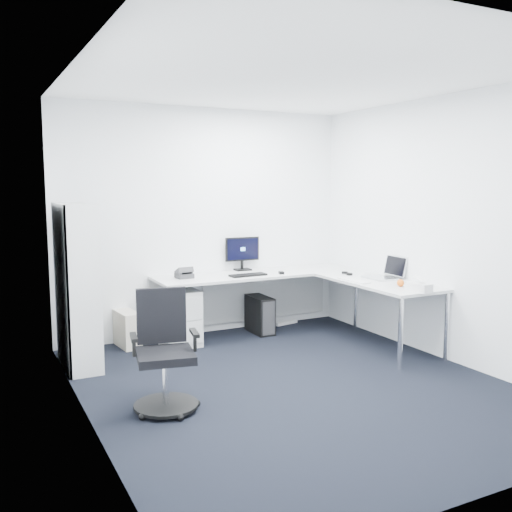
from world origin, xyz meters
name	(u,v)px	position (x,y,z in m)	size (l,w,h in m)	color
ground	(294,385)	(0.00, 0.00, 0.00)	(4.20, 4.20, 0.00)	black
ceiling	(296,78)	(0.00, 0.00, 2.70)	(4.20, 4.20, 0.00)	white
wall_back	(205,222)	(0.00, 2.10, 1.35)	(3.60, 0.02, 2.70)	white
wall_front	(491,268)	(0.00, -2.10, 1.35)	(3.60, 0.02, 2.70)	white
wall_left	(84,247)	(-1.80, 0.00, 1.35)	(0.02, 4.20, 2.70)	white
wall_right	(447,229)	(1.80, 0.00, 1.35)	(0.02, 4.20, 2.70)	white
l_desk	(273,309)	(0.55, 1.40, 0.37)	(2.55, 1.43, 0.74)	#B8BBBB
drawer_pedestal	(178,317)	(-0.49, 1.74, 0.31)	(0.41, 0.51, 0.63)	#B8BBBB
bookshelf	(77,286)	(-1.62, 1.45, 0.81)	(0.32, 0.81, 1.62)	silver
task_chair	(165,352)	(-1.21, -0.03, 0.48)	(0.54, 0.54, 0.96)	black
black_pc_tower	(260,315)	(0.57, 1.77, 0.22)	(0.20, 0.46, 0.45)	black
beige_pc_tower	(127,329)	(-1.03, 1.90, 0.20)	(0.19, 0.42, 0.40)	beige
power_strip	(286,323)	(1.06, 1.98, 0.02)	(0.33, 0.06, 0.04)	silver
monitor	(243,253)	(0.45, 2.01, 0.96)	(0.44, 0.14, 0.42)	black
black_keyboard	(248,275)	(0.32, 1.60, 0.76)	(0.44, 0.16, 0.02)	black
mouse	(281,273)	(0.74, 1.55, 0.76)	(0.05, 0.09, 0.03)	black
desk_phone	(184,273)	(-0.39, 1.79, 0.81)	(0.18, 0.18, 0.12)	#2B2B2D
laptop	(379,267)	(1.56, 0.75, 0.87)	(0.37, 0.36, 0.26)	silver
white_keyboard	(354,280)	(1.21, 0.75, 0.75)	(0.12, 0.44, 0.01)	silver
headphones	(347,273)	(1.41, 1.16, 0.77)	(0.11, 0.17, 0.04)	black
orange_fruit	(401,283)	(1.43, 0.25, 0.78)	(0.08, 0.08, 0.08)	orange
tissue_box	(419,287)	(1.41, -0.04, 0.79)	(0.13, 0.25, 0.09)	silver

